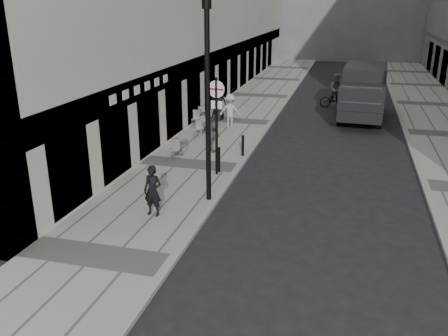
# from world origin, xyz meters

# --- Properties ---
(sidewalk) EXTENTS (4.00, 60.00, 0.12)m
(sidewalk) POSITION_xyz_m (-2.00, 18.00, 0.06)
(sidewalk) COLOR gray
(sidewalk) RESTS_ON ground
(far_sidewalk) EXTENTS (4.00, 60.00, 0.12)m
(far_sidewalk) POSITION_xyz_m (9.00, 18.00, 0.06)
(far_sidewalk) COLOR gray
(far_sidewalk) RESTS_ON ground
(walking_man) EXTENTS (0.61, 0.43, 1.60)m
(walking_man) POSITION_xyz_m (-1.49, 5.40, 0.92)
(walking_man) COLOR black
(walking_man) RESTS_ON sidewalk
(sign_post) EXTENTS (0.63, 0.14, 3.69)m
(sign_post) POSITION_xyz_m (-0.60, 9.43, 2.48)
(sign_post) COLOR black
(sign_post) RESTS_ON sidewalk
(lamppost) EXTENTS (0.29, 0.29, 6.41)m
(lamppost) POSITION_xyz_m (-0.20, 7.03, 3.69)
(lamppost) COLOR black
(lamppost) RESTS_ON sidewalk
(bollard_near) EXTENTS (0.12, 0.12, 0.93)m
(bollard_near) POSITION_xyz_m (-0.60, 9.71, 0.58)
(bollard_near) COLOR black
(bollard_near) RESTS_ON sidewalk
(bollard_far) EXTENTS (0.11, 0.11, 0.85)m
(bollard_far) POSITION_xyz_m (-0.15, 11.93, 0.54)
(bollard_far) COLOR black
(bollard_far) RESTS_ON sidewalk
(panel_van) EXTENTS (2.61, 6.32, 2.92)m
(panel_van) POSITION_xyz_m (4.81, 20.86, 1.64)
(panel_van) COLOR black
(panel_van) RESTS_ON ground
(cyclist) EXTENTS (2.04, 0.92, 2.13)m
(cyclist) POSITION_xyz_m (3.25, 23.46, 0.83)
(cyclist) COLOR black
(cyclist) RESTS_ON ground
(pedestrian_a) EXTENTS (0.98, 0.66, 1.55)m
(pedestrian_a) POSITION_xyz_m (-1.61, 12.04, 0.89)
(pedestrian_a) COLOR #545358
(pedestrian_a) RESTS_ON sidewalk
(pedestrian_b) EXTENTS (1.23, 0.84, 1.75)m
(pedestrian_b) POSITION_xyz_m (-1.88, 16.50, 1.00)
(pedestrian_b) COLOR #ACA89F
(pedestrian_b) RESTS_ON sidewalk
(pedestrian_c) EXTENTS (0.98, 0.66, 1.95)m
(pedestrian_c) POSITION_xyz_m (-2.94, 18.02, 1.10)
(pedestrian_c) COLOR black
(pedestrian_c) RESTS_ON sidewalk
(cafe_table_near) EXTENTS (0.62, 1.41, 0.80)m
(cafe_table_near) POSITION_xyz_m (-2.91, 14.83, 0.53)
(cafe_table_near) COLOR silver
(cafe_table_near) RESTS_ON sidewalk
(cafe_table_mid) EXTENTS (0.70, 1.57, 0.90)m
(cafe_table_mid) POSITION_xyz_m (-3.60, 16.59, 0.57)
(cafe_table_mid) COLOR silver
(cafe_table_mid) RESTS_ON sidewalk
(cafe_table_far) EXTENTS (0.64, 1.45, 0.83)m
(cafe_table_far) POSITION_xyz_m (-2.80, 11.30, 0.54)
(cafe_table_far) COLOR silver
(cafe_table_far) RESTS_ON sidewalk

